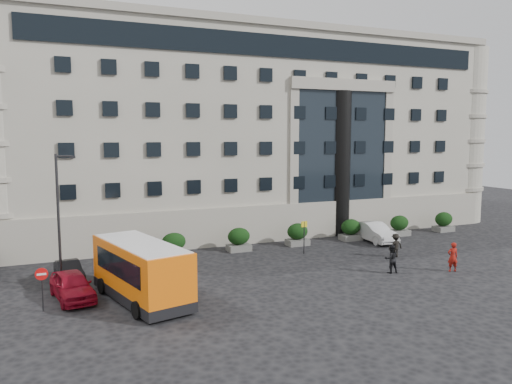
# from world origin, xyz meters

# --- Properties ---
(ground) EXTENTS (120.00, 120.00, 0.00)m
(ground) POSITION_xyz_m (0.00, 0.00, 0.00)
(ground) COLOR black
(ground) RESTS_ON ground
(civic_building) EXTENTS (44.00, 24.00, 18.00)m
(civic_building) POSITION_xyz_m (6.00, 22.00, 9.00)
(civic_building) COLOR gray
(civic_building) RESTS_ON ground
(entrance_column) EXTENTS (1.80, 1.80, 13.00)m
(entrance_column) POSITION_xyz_m (12.00, 10.30, 6.50)
(entrance_column) COLOR black
(entrance_column) RESTS_ON ground
(hedge_a) EXTENTS (1.80, 1.26, 1.84)m
(hedge_a) POSITION_xyz_m (-4.00, 7.80, 0.93)
(hedge_a) COLOR #51514E
(hedge_a) RESTS_ON ground
(hedge_b) EXTENTS (1.80, 1.26, 1.84)m
(hedge_b) POSITION_xyz_m (1.20, 7.80, 0.93)
(hedge_b) COLOR #51514E
(hedge_b) RESTS_ON ground
(hedge_c) EXTENTS (1.80, 1.26, 1.84)m
(hedge_c) POSITION_xyz_m (6.40, 7.80, 0.93)
(hedge_c) COLOR #51514E
(hedge_c) RESTS_ON ground
(hedge_d) EXTENTS (1.80, 1.26, 1.84)m
(hedge_d) POSITION_xyz_m (11.60, 7.80, 0.93)
(hedge_d) COLOR #51514E
(hedge_d) RESTS_ON ground
(hedge_e) EXTENTS (1.80, 1.26, 1.84)m
(hedge_e) POSITION_xyz_m (16.80, 7.80, 0.93)
(hedge_e) COLOR #51514E
(hedge_e) RESTS_ON ground
(hedge_f) EXTENTS (1.80, 1.26, 1.84)m
(hedge_f) POSITION_xyz_m (22.00, 7.80, 0.93)
(hedge_f) COLOR #51514E
(hedge_f) RESTS_ON ground
(street_lamp) EXTENTS (1.16, 0.18, 8.00)m
(street_lamp) POSITION_xyz_m (-11.94, 3.00, 4.37)
(street_lamp) COLOR #262628
(street_lamp) RESTS_ON ground
(bus_stop_sign) EXTENTS (0.50, 0.08, 2.52)m
(bus_stop_sign) POSITION_xyz_m (5.50, 5.00, 1.73)
(bus_stop_sign) COLOR #262628
(bus_stop_sign) RESTS_ON ground
(no_entry_sign) EXTENTS (0.64, 0.16, 2.32)m
(no_entry_sign) POSITION_xyz_m (-13.00, -1.04, 1.65)
(no_entry_sign) COLOR #262628
(no_entry_sign) RESTS_ON ground
(minibus) EXTENTS (4.45, 8.19, 3.24)m
(minibus) POSITION_xyz_m (-7.99, -1.23, 1.78)
(minibus) COLOR orange
(minibus) RESTS_ON ground
(red_truck) EXTENTS (3.00, 5.38, 2.75)m
(red_truck) POSITION_xyz_m (-12.68, 14.65, 1.41)
(red_truck) COLOR maroon
(red_truck) RESTS_ON ground
(parked_car_a) EXTENTS (2.60, 4.84, 1.56)m
(parked_car_a) POSITION_xyz_m (-11.50, 0.46, 0.78)
(parked_car_a) COLOR maroon
(parked_car_a) RESTS_ON ground
(parked_car_b) EXTENTS (1.81, 3.86, 1.22)m
(parked_car_b) POSITION_xyz_m (-11.50, 4.40, 0.61)
(parked_car_b) COLOR black
(parked_car_b) RESTS_ON ground
(white_taxi) EXTENTS (2.01, 5.08, 1.65)m
(white_taxi) POSITION_xyz_m (13.17, 6.54, 0.82)
(white_taxi) COLOR silver
(white_taxi) RESTS_ON ground
(pedestrian_a) EXTENTS (0.82, 0.65, 1.98)m
(pedestrian_a) POSITION_xyz_m (12.24, -3.35, 0.99)
(pedestrian_a) COLOR maroon
(pedestrian_a) RESTS_ON ground
(pedestrian_b) EXTENTS (1.02, 0.85, 1.91)m
(pedestrian_b) POSITION_xyz_m (8.22, -2.03, 0.95)
(pedestrian_b) COLOR black
(pedestrian_b) RESTS_ON ground
(pedestrian_c) EXTENTS (1.15, 0.67, 1.77)m
(pedestrian_c) POSITION_xyz_m (11.31, 1.40, 0.89)
(pedestrian_c) COLOR black
(pedestrian_c) RESTS_ON ground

